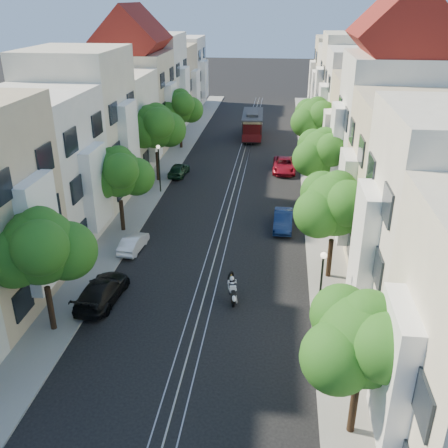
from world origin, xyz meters
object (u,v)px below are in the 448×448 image
(tree_e_c, at_px, (323,154))
(tree_e_d, at_px, (316,119))
(parked_car_w_mid, at_px, (133,243))
(tree_w_b, at_px, (119,174))
(cable_car, at_px, (253,123))
(tree_e_b, at_px, (336,206))
(tree_w_d, at_px, (180,108))
(sportbike_rider, at_px, (232,288))
(tree_e_a, at_px, (364,342))
(lamp_east, at_px, (322,278))
(lamp_west, at_px, (159,161))
(parked_car_w_near, at_px, (102,291))
(tree_w_c, at_px, (156,127))
(parked_car_w_far, at_px, (179,169))
(parked_car_e_mid, at_px, (283,220))
(parked_car_e_far, at_px, (284,165))
(tree_w_a, at_px, (41,249))

(tree_e_c, bearing_deg, tree_e_d, 90.00)
(parked_car_w_mid, bearing_deg, tree_w_b, -56.52)
(cable_car, bearing_deg, tree_e_b, -80.37)
(tree_w_d, height_order, sportbike_rider, tree_w_d)
(tree_e_b, bearing_deg, tree_e_a, -90.00)
(tree_e_a, xyz_separation_m, tree_w_b, (-14.40, 17.00, 0.00))
(tree_e_c, relative_size, lamp_east, 1.57)
(lamp_west, bearing_deg, tree_w_b, -95.97)
(lamp_east, relative_size, parked_car_w_near, 0.89)
(tree_w_c, height_order, parked_car_w_far, tree_w_c)
(parked_car_e_mid, bearing_deg, parked_car_w_near, -131.22)
(tree_w_c, distance_m, sportbike_rider, 21.50)
(tree_e_b, bearing_deg, parked_car_e_far, 98.08)
(tree_e_d, relative_size, tree_w_c, 0.97)
(tree_e_a, distance_m, tree_w_c, 31.49)
(tree_e_d, bearing_deg, parked_car_w_mid, -122.96)
(tree_w_b, height_order, parked_car_w_mid, tree_w_b)
(tree_e_b, bearing_deg, parked_car_w_near, -162.37)
(parked_car_w_far, bearing_deg, cable_car, -107.35)
(tree_w_c, bearing_deg, parked_car_w_far, 48.40)
(cable_car, height_order, parked_car_e_far, cable_car)
(lamp_west, bearing_deg, sportbike_rider, -63.92)
(tree_e_b, bearing_deg, tree_e_c, 90.00)
(lamp_west, bearing_deg, tree_w_c, 105.75)
(tree_w_d, xyz_separation_m, parked_car_e_far, (11.54, -6.86, -3.94))
(parked_car_e_mid, distance_m, parked_car_e_far, 13.26)
(lamp_east, distance_m, sportbike_rider, 5.40)
(cable_car, relative_size, parked_car_w_far, 2.16)
(tree_w_b, height_order, tree_w_c, tree_w_c)
(tree_e_c, bearing_deg, tree_e_b, -90.00)
(parked_car_w_near, distance_m, parked_car_w_far, 21.82)
(tree_w_a, relative_size, sportbike_rider, 3.31)
(tree_e_a, relative_size, tree_e_c, 0.96)
(tree_w_b, height_order, tree_w_d, tree_w_d)
(lamp_east, relative_size, parked_car_e_mid, 1.07)
(lamp_west, relative_size, parked_car_e_mid, 1.07)
(tree_w_b, distance_m, tree_w_d, 22.00)
(lamp_east, distance_m, parked_car_w_far, 25.74)
(tree_e_a, relative_size, lamp_west, 1.51)
(tree_e_c, xyz_separation_m, lamp_west, (-13.56, 2.02, -1.75))
(tree_e_d, distance_m, cable_car, 13.15)
(tree_e_a, distance_m, parked_car_w_mid, 19.52)
(parked_car_w_mid, bearing_deg, parked_car_w_far, -85.02)
(parked_car_e_far, bearing_deg, sportbike_rider, -96.48)
(tree_w_a, height_order, cable_car, tree_w_a)
(tree_w_d, bearing_deg, parked_car_e_mid, -60.17)
(tree_w_d, bearing_deg, tree_e_b, -61.93)
(parked_car_e_far, height_order, parked_car_w_far, parked_car_e_far)
(sportbike_rider, height_order, cable_car, cable_car)
(tree_e_a, distance_m, lamp_east, 7.26)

